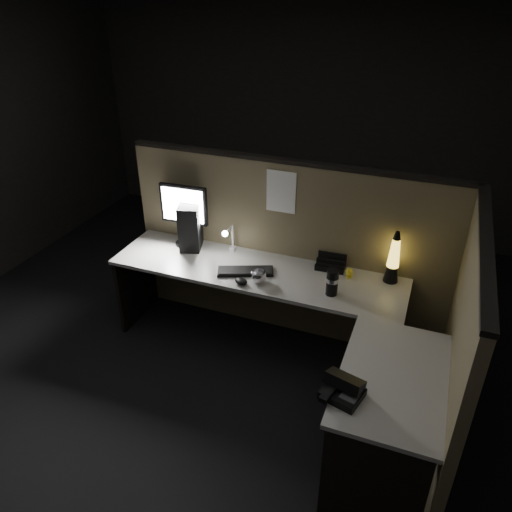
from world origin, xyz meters
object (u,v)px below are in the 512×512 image
(keyboard, at_px, (245,271))
(desk_phone, at_px, (342,388))
(monitor, at_px, (184,209))
(lava_lamp, at_px, (393,261))
(pc_tower, at_px, (192,223))

(keyboard, distance_m, desk_phone, 1.39)
(monitor, bearing_deg, lava_lamp, -1.95)
(pc_tower, bearing_deg, monitor, -178.37)
(keyboard, height_order, lava_lamp, lava_lamp)
(pc_tower, height_order, monitor, monitor)
(pc_tower, xyz_separation_m, monitor, (-0.05, -0.02, 0.12))
(pc_tower, distance_m, monitor, 0.13)
(desk_phone, bearing_deg, pc_tower, 156.25)
(pc_tower, relative_size, lava_lamp, 0.94)
(keyboard, relative_size, lava_lamp, 1.04)
(monitor, distance_m, keyboard, 0.76)
(monitor, xyz_separation_m, lava_lamp, (1.70, 0.02, -0.14))
(lava_lamp, bearing_deg, keyboard, -165.13)
(monitor, relative_size, keyboard, 1.23)
(pc_tower, xyz_separation_m, lava_lamp, (1.65, 0.00, -0.02))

